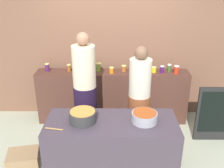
{
  "coord_description": "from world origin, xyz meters",
  "views": [
    {
      "loc": [
        0.03,
        -3.14,
        2.54
      ],
      "look_at": [
        0.0,
        0.35,
        1.05
      ],
      "focal_mm": 41.14,
      "sensor_mm": 36.0,
      "label": 1
    }
  ],
  "objects": [
    {
      "name": "preserve_jar_9",
      "position": [
        0.87,
        1.07,
        1.02
      ],
      "size": [
        0.07,
        0.07,
        0.12
      ],
      "color": "#3E1751",
      "rests_on": "display_shelf"
    },
    {
      "name": "bread_crate",
      "position": [
        -1.26,
        -0.22,
        0.11
      ],
      "size": [
        0.49,
        0.43,
        0.23
      ],
      "primitive_type": "cube",
      "rotation": [
        0.0,
        0.0,
        0.2
      ],
      "color": "#8E6E4B",
      "rests_on": "ground"
    },
    {
      "name": "preserve_jar_1",
      "position": [
        -0.77,
        1.12,
        1.03
      ],
      "size": [
        0.07,
        0.07,
        0.13
      ],
      "color": "brown",
      "rests_on": "display_shelf"
    },
    {
      "name": "chalkboard_sign",
      "position": [
        1.65,
        0.47,
        0.48
      ],
      "size": [
        0.59,
        0.05,
        0.95
      ],
      "color": "black",
      "rests_on": "ground"
    },
    {
      "name": "preserve_jar_7",
      "position": [
        0.61,
        1.05,
        1.02
      ],
      "size": [
        0.08,
        0.08,
        0.11
      ],
      "color": "red",
      "rests_on": "display_shelf"
    },
    {
      "name": "preserve_jar_11",
      "position": [
        1.1,
        1.03,
        1.03
      ],
      "size": [
        0.09,
        0.09,
        0.14
      ],
      "color": "#AF2C16",
      "rests_on": "display_shelf"
    },
    {
      "name": "prep_table",
      "position": [
        0.0,
        -0.3,
        0.4
      ],
      "size": [
        1.7,
        0.7,
        0.81
      ],
      "primitive_type": "cube",
      "color": "#3A313B",
      "rests_on": "ground"
    },
    {
      "name": "ground",
      "position": [
        0.0,
        0.0,
        0.0
      ],
      "size": [
        12.0,
        12.0,
        0.0
      ],
      "primitive_type": "plane",
      "color": "#9CA186"
    },
    {
      "name": "preserve_jar_4",
      "position": [
        -0.01,
        1.04,
        1.02
      ],
      "size": [
        0.08,
        0.08,
        0.11
      ],
      "color": "orange",
      "rests_on": "display_shelf"
    },
    {
      "name": "preserve_jar_2",
      "position": [
        -0.66,
        1.16,
        1.03
      ],
      "size": [
        0.09,
        0.09,
        0.13
      ],
      "color": "#304E3B",
      "rests_on": "display_shelf"
    },
    {
      "name": "preserve_jar_3",
      "position": [
        -0.25,
        1.16,
        1.04
      ],
      "size": [
        0.09,
        0.09,
        0.14
      ],
      "color": "olive",
      "rests_on": "display_shelf"
    },
    {
      "name": "preserve_jar_5",
      "position": [
        0.2,
        1.13,
        1.02
      ],
      "size": [
        0.09,
        0.09,
        0.11
      ],
      "color": "#974F24",
      "rests_on": "display_shelf"
    },
    {
      "name": "preserve_jar_10",
      "position": [
        1.0,
        1.13,
        1.03
      ],
      "size": [
        0.07,
        0.07,
        0.13
      ],
      "color": "#3A5525",
      "rests_on": "display_shelf"
    },
    {
      "name": "cook_with_tongs",
      "position": [
        -0.4,
        0.35,
        0.83
      ],
      "size": [
        0.35,
        0.35,
        1.82
      ],
      "color": "black",
      "rests_on": "ground"
    },
    {
      "name": "wooden_spoon",
      "position": [
        -0.7,
        -0.5,
        0.81
      ],
      "size": [
        0.23,
        0.06,
        0.02
      ],
      "primitive_type": "cylinder",
      "rotation": [
        1.57,
        0.0,
        1.38
      ],
      "color": "#9E703D",
      "rests_on": "prep_table"
    },
    {
      "name": "cooking_pot_center",
      "position": [
        0.42,
        -0.3,
        0.87
      ],
      "size": [
        0.33,
        0.33,
        0.13
      ],
      "color": "gray",
      "rests_on": "prep_table"
    },
    {
      "name": "display_shelf",
      "position": [
        0.0,
        1.1,
        0.48
      ],
      "size": [
        2.7,
        0.36,
        0.96
      ],
      "primitive_type": "cube",
      "color": "#462920",
      "rests_on": "ground"
    },
    {
      "name": "cooking_pot_left",
      "position": [
        -0.37,
        -0.3,
        0.88
      ],
      "size": [
        0.35,
        0.35,
        0.15
      ],
      "color": "#2D2D2D",
      "rests_on": "prep_table"
    },
    {
      "name": "storefront_wall",
      "position": [
        0.0,
        1.45,
        1.5
      ],
      "size": [
        4.8,
        0.12,
        3.0
      ],
      "primitive_type": "cube",
      "color": "brown",
      "rests_on": "ground"
    },
    {
      "name": "cook_in_cap",
      "position": [
        0.4,
        0.28,
        0.75
      ],
      "size": [
        0.33,
        0.33,
        1.64
      ],
      "color": "brown",
      "rests_on": "ground"
    },
    {
      "name": "preserve_jar_6",
      "position": [
        0.4,
        1.1,
        1.01
      ],
      "size": [
        0.07,
        0.07,
        0.1
      ],
      "color": "#3F1359",
      "rests_on": "display_shelf"
    },
    {
      "name": "preserve_jar_8",
      "position": [
        0.73,
        1.09,
        1.01
      ],
      "size": [
        0.09,
        0.09,
        0.1
      ],
      "color": "gold",
      "rests_on": "display_shelf"
    },
    {
      "name": "preserve_jar_0",
      "position": [
        -1.15,
        1.13,
        1.03
      ],
      "size": [
        0.07,
        0.07,
        0.14
      ],
      "color": "#49194D",
      "rests_on": "display_shelf"
    }
  ]
}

